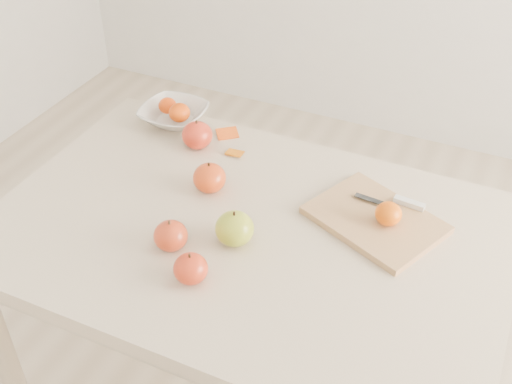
% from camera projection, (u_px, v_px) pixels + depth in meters
% --- Properties ---
extents(table, '(1.20, 0.80, 0.75)m').
position_uv_depth(table, '(247.00, 258.00, 1.56)').
color(table, beige).
rests_on(table, ground).
extents(cutting_board, '(0.35, 0.31, 0.02)m').
position_uv_depth(cutting_board, '(375.00, 220.00, 1.51)').
color(cutting_board, tan).
rests_on(cutting_board, table).
extents(board_tangerine, '(0.06, 0.06, 0.05)m').
position_uv_depth(board_tangerine, '(388.00, 214.00, 1.47)').
color(board_tangerine, orange).
rests_on(board_tangerine, cutting_board).
extents(fruit_bowl, '(0.19, 0.19, 0.05)m').
position_uv_depth(fruit_bowl, '(174.00, 114.00, 1.86)').
color(fruit_bowl, silver).
rests_on(fruit_bowl, table).
extents(bowl_tangerine_near, '(0.05, 0.05, 0.05)m').
position_uv_depth(bowl_tangerine_near, '(168.00, 106.00, 1.86)').
color(bowl_tangerine_near, '#C93D07').
rests_on(bowl_tangerine_near, fruit_bowl).
extents(bowl_tangerine_far, '(0.06, 0.06, 0.05)m').
position_uv_depth(bowl_tangerine_far, '(179.00, 113.00, 1.83)').
color(bowl_tangerine_far, '#DC3D07').
rests_on(bowl_tangerine_far, fruit_bowl).
extents(orange_peel_a, '(0.07, 0.07, 0.01)m').
position_uv_depth(orange_peel_a, '(227.00, 135.00, 1.81)').
color(orange_peel_a, '#D24D0E').
rests_on(orange_peel_a, table).
extents(orange_peel_b, '(0.05, 0.04, 0.01)m').
position_uv_depth(orange_peel_b, '(235.00, 154.00, 1.74)').
color(orange_peel_b, orange).
rests_on(orange_peel_b, table).
extents(paring_knife, '(0.17, 0.05, 0.01)m').
position_uv_depth(paring_knife, '(403.00, 203.00, 1.53)').
color(paring_knife, white).
rests_on(paring_knife, cutting_board).
extents(apple_green, '(0.09, 0.09, 0.08)m').
position_uv_depth(apple_green, '(235.00, 229.00, 1.44)').
color(apple_green, olive).
rests_on(apple_green, table).
extents(apple_red_a, '(0.08, 0.08, 0.08)m').
position_uv_depth(apple_red_a, '(197.00, 135.00, 1.75)').
color(apple_red_a, maroon).
rests_on(apple_red_a, table).
extents(apple_red_c, '(0.07, 0.07, 0.07)m').
position_uv_depth(apple_red_c, '(191.00, 269.00, 1.34)').
color(apple_red_c, maroon).
rests_on(apple_red_c, table).
extents(apple_red_e, '(0.08, 0.08, 0.07)m').
position_uv_depth(apple_red_e, '(171.00, 236.00, 1.42)').
color(apple_red_e, maroon).
rests_on(apple_red_e, table).
extents(apple_red_b, '(0.08, 0.08, 0.07)m').
position_uv_depth(apple_red_b, '(209.00, 178.00, 1.59)').
color(apple_red_b, maroon).
rests_on(apple_red_b, table).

